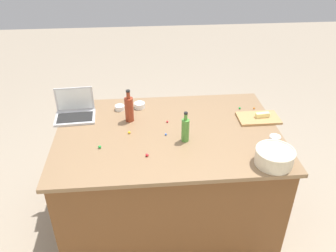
% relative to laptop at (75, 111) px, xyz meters
% --- Properties ---
extents(ground_plane, '(12.00, 12.00, 0.00)m').
position_rel_laptop_xyz_m(ground_plane, '(-0.72, 0.29, -0.95)').
color(ground_plane, gray).
extents(island_counter, '(1.67, 1.14, 0.90)m').
position_rel_laptop_xyz_m(island_counter, '(-0.72, 0.29, -0.50)').
color(island_counter, brown).
rests_on(island_counter, ground).
extents(laptop, '(0.32, 0.25, 0.22)m').
position_rel_laptop_xyz_m(laptop, '(0.00, 0.00, 0.00)').
color(laptop, '#B7B7BC').
rests_on(laptop, island_counter).
extents(mixing_bowl_large, '(0.26, 0.26, 0.11)m').
position_rel_laptop_xyz_m(mixing_bowl_large, '(-1.37, 0.73, 0.01)').
color(mixing_bowl_large, beige).
rests_on(mixing_bowl_large, island_counter).
extents(bottle_soy, '(0.07, 0.07, 0.26)m').
position_rel_laptop_xyz_m(bottle_soy, '(-0.43, 0.10, 0.06)').
color(bottle_soy, maroon).
rests_on(bottle_soy, island_counter).
extents(bottle_olive, '(0.06, 0.06, 0.23)m').
position_rel_laptop_xyz_m(bottle_olive, '(-0.83, 0.42, 0.05)').
color(bottle_olive, '#4C8C38').
rests_on(bottle_olive, island_counter).
extents(cutting_board, '(0.32, 0.20, 0.02)m').
position_rel_laptop_xyz_m(cutting_board, '(-1.45, 0.17, -0.04)').
color(cutting_board, '#AD7F4C').
rests_on(cutting_board, island_counter).
extents(butter_stick_left, '(0.11, 0.05, 0.04)m').
position_rel_laptop_xyz_m(butter_stick_left, '(-1.48, 0.17, -0.01)').
color(butter_stick_left, '#F4E58C').
rests_on(butter_stick_left, cutting_board).
extents(ramekin_small, '(0.08, 0.08, 0.04)m').
position_rel_laptop_xyz_m(ramekin_small, '(-1.47, 0.48, -0.03)').
color(ramekin_small, white).
rests_on(ramekin_small, island_counter).
extents(ramekin_medium, '(0.08, 0.08, 0.04)m').
position_rel_laptop_xyz_m(ramekin_medium, '(-0.35, -0.08, -0.03)').
color(ramekin_medium, white).
rests_on(ramekin_medium, island_counter).
extents(ramekin_wide, '(0.09, 0.09, 0.04)m').
position_rel_laptop_xyz_m(ramekin_wide, '(-0.51, -0.10, -0.02)').
color(ramekin_wide, white).
rests_on(ramekin_wide, island_counter).
extents(candy_0, '(0.02, 0.02, 0.02)m').
position_rel_laptop_xyz_m(candy_0, '(-0.43, 0.30, -0.04)').
color(candy_0, yellow).
rests_on(candy_0, island_counter).
extents(candy_1, '(0.02, 0.02, 0.02)m').
position_rel_laptop_xyz_m(candy_1, '(-0.23, 0.46, -0.04)').
color(candy_1, green).
rests_on(candy_1, island_counter).
extents(candy_2, '(0.02, 0.02, 0.02)m').
position_rel_laptop_xyz_m(candy_2, '(-1.39, 0.73, -0.04)').
color(candy_2, blue).
rests_on(candy_2, island_counter).
extents(candy_3, '(0.02, 0.02, 0.02)m').
position_rel_laptop_xyz_m(candy_3, '(-0.55, 0.58, -0.04)').
color(candy_3, red).
rests_on(candy_3, island_counter).
extents(candy_4, '(0.01, 0.01, 0.01)m').
position_rel_laptop_xyz_m(candy_4, '(-0.70, 0.34, -0.04)').
color(candy_4, blue).
rests_on(candy_4, island_counter).
extents(candy_5, '(0.01, 0.01, 0.01)m').
position_rel_laptop_xyz_m(candy_5, '(-1.46, 0.01, -0.04)').
color(candy_5, orange).
rests_on(candy_5, island_counter).
extents(candy_6, '(0.02, 0.02, 0.02)m').
position_rel_laptop_xyz_m(candy_6, '(-0.72, 0.16, -0.04)').
color(candy_6, red).
rests_on(candy_6, island_counter).
extents(candy_7, '(0.02, 0.02, 0.02)m').
position_rel_laptop_xyz_m(candy_7, '(-1.34, -0.00, -0.04)').
color(candy_7, green).
rests_on(candy_7, island_counter).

